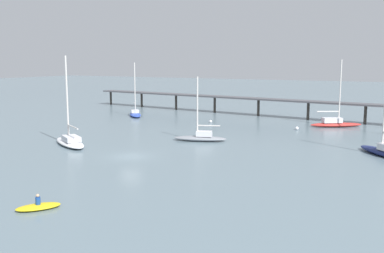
# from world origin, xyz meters

# --- Properties ---
(ground_plane) EXTENTS (400.00, 400.00, 0.00)m
(ground_plane) POSITION_xyz_m (0.00, 0.00, 0.00)
(ground_plane) COLOR slate
(pier) EXTENTS (81.36, 12.08, 6.79)m
(pier) POSITION_xyz_m (15.07, 40.04, 3.99)
(pier) COLOR #4C4C51
(pier) RESTS_ON ground_plane
(sailboat_blue) EXTENTS (6.19, 6.68, 10.30)m
(sailboat_blue) POSITION_xyz_m (-20.79, 29.91, 0.60)
(sailboat_blue) COLOR #2D4CB7
(sailboat_blue) RESTS_ON ground_plane
(sailboat_white) EXTENTS (8.79, 6.57, 11.30)m
(sailboat_white) POSITION_xyz_m (-10.75, 1.83, 0.63)
(sailboat_white) COLOR white
(sailboat_white) RESTS_ON ground_plane
(sailboat_gray) EXTENTS (7.40, 4.20, 8.60)m
(sailboat_gray) POSITION_xyz_m (2.48, 12.44, 0.58)
(sailboat_gray) COLOR gray
(sailboat_gray) RESTS_ON ground_plane
(sailboat_red) EXTENTS (8.29, 6.44, 10.83)m
(sailboat_red) POSITION_xyz_m (15.88, 34.13, 0.69)
(sailboat_red) COLOR red
(sailboat_red) RESTS_ON ground_plane
(dinghy_yellow) EXTENTS (2.98, 3.41, 1.14)m
(dinghy_yellow) POSITION_xyz_m (4.67, -17.55, 0.20)
(dinghy_yellow) COLOR yellow
(dinghy_yellow) RESTS_ON ground_plane
(mooring_buoy_near) EXTENTS (0.55, 0.55, 0.55)m
(mooring_buoy_near) POSITION_xyz_m (11.32, 27.85, 0.27)
(mooring_buoy_near) COLOR silver
(mooring_buoy_near) RESTS_ON ground_plane
(mooring_buoy_far) EXTENTS (0.50, 0.50, 0.50)m
(mooring_buoy_far) POSITION_xyz_m (-3.93, 28.60, 0.25)
(mooring_buoy_far) COLOR silver
(mooring_buoy_far) RESTS_ON ground_plane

